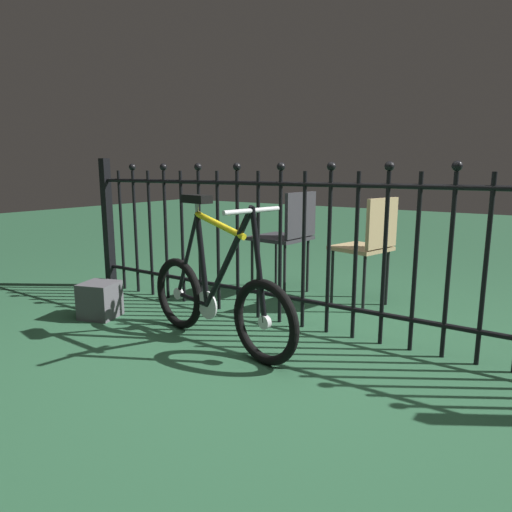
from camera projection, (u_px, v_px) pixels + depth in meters
name	position (u px, v px, depth m)	size (l,w,h in m)	color
ground_plane	(266.00, 361.00, 2.54)	(20.00, 20.00, 0.00)	#285638
iron_fence	(311.00, 243.00, 2.95)	(4.24, 0.07, 1.15)	black
bicycle	(217.00, 297.00, 2.73)	(1.27, 0.42, 0.90)	black
chair_tan	(369.00, 241.00, 3.45)	(0.46, 0.46, 0.85)	black
chair_charcoal	(288.00, 232.00, 3.80)	(0.47, 0.47, 0.87)	black
display_crate	(100.00, 300.00, 3.27)	(0.24, 0.24, 0.26)	#4C4C51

